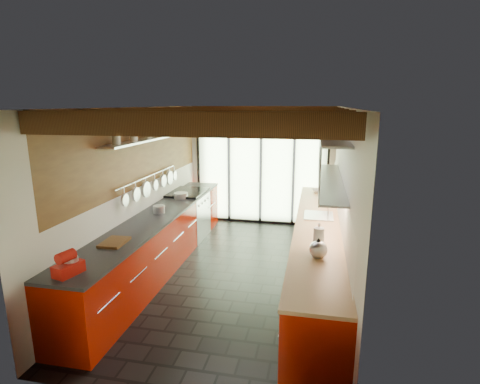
{
  "coord_description": "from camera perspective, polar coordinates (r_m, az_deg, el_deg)",
  "views": [
    {
      "loc": [
        1.2,
        -5.41,
        2.66
      ],
      "look_at": [
        0.0,
        0.4,
        1.25
      ],
      "focal_mm": 28.0,
      "sensor_mm": 36.0,
      "label": 1
    }
  ],
  "objects": [
    {
      "name": "pot_small",
      "position": [
        7.13,
        -9.0,
        -0.51
      ],
      "size": [
        0.32,
        0.32,
        0.1
      ],
      "primitive_type": "cylinder",
      "rotation": [
        0.0,
        0.0,
        0.27
      ],
      "color": "silver",
      "rests_on": "left_counter"
    },
    {
      "name": "ceiling_beams",
      "position": [
        5.91,
        -0.08,
        11.46
      ],
      "size": [
        3.14,
        5.06,
        4.9
      ],
      "color": "#593316",
      "rests_on": "ground"
    },
    {
      "name": "glass_door",
      "position": [
        8.25,
        3.21,
        6.38
      ],
      "size": [
        2.95,
        0.1,
        2.9
      ],
      "color": "#C6EAAD",
      "rests_on": "ground"
    },
    {
      "name": "upper_cabinets_right",
      "position": [
        5.77,
        13.86,
        4.92
      ],
      "size": [
        0.34,
        3.0,
        3.0
      ],
      "color": "silver",
      "rests_on": "ground"
    },
    {
      "name": "pot_large",
      "position": [
        6.22,
        -12.24,
        -2.59
      ],
      "size": [
        0.21,
        0.21,
        0.12
      ],
      "primitive_type": "cylinder",
      "rotation": [
        0.0,
        0.0,
        -0.12
      ],
      "color": "silver",
      "rests_on": "left_counter"
    },
    {
      "name": "range_stove",
      "position": [
        7.61,
        -7.87,
        -3.48
      ],
      "size": [
        0.66,
        0.9,
        0.97
      ],
      "color": "silver",
      "rests_on": "ground"
    },
    {
      "name": "paper_towel",
      "position": [
        4.62,
        11.87,
        -7.12
      ],
      "size": [
        0.15,
        0.15,
        0.35
      ],
      "color": "white",
      "rests_on": "right_counter"
    },
    {
      "name": "cutting_board",
      "position": [
        5.06,
        -18.59,
        -7.27
      ],
      "size": [
        0.3,
        0.4,
        0.03
      ],
      "primitive_type": "cube",
      "rotation": [
        0.0,
        0.0,
        0.04
      ],
      "color": "brown",
      "rests_on": "left_counter"
    },
    {
      "name": "ground",
      "position": [
        6.14,
        -0.8,
        -12.28
      ],
      "size": [
        5.5,
        5.5,
        0.0
      ],
      "primitive_type": "plane",
      "color": "black",
      "rests_on": "ground"
    },
    {
      "name": "soap_bottle",
      "position": [
        5.1,
        11.85,
        -5.84
      ],
      "size": [
        0.08,
        0.08,
        0.17
      ],
      "primitive_type": "imported",
      "rotation": [
        0.0,
        0.0,
        -0.07
      ],
      "color": "silver",
      "rests_on": "right_counter"
    },
    {
      "name": "room_shell",
      "position": [
        5.63,
        -0.86,
        3.08
      ],
      "size": [
        5.5,
        5.5,
        5.5
      ],
      "color": "silver",
      "rests_on": "ground"
    },
    {
      "name": "left_wall_fixtures",
      "position": [
        6.36,
        -13.39,
        5.09
      ],
      "size": [
        0.28,
        2.6,
        0.96
      ],
      "color": "silver",
      "rests_on": "ground"
    },
    {
      "name": "kettle",
      "position": [
        4.45,
        11.85,
        -8.43
      ],
      "size": [
        0.24,
        0.27,
        0.25
      ],
      "color": "silver",
      "rests_on": "right_counter"
    },
    {
      "name": "bowl",
      "position": [
        7.65,
        11.87,
        0.15
      ],
      "size": [
        0.26,
        0.26,
        0.06
      ],
      "primitive_type": "imported",
      "rotation": [
        0.0,
        0.0,
        0.12
      ],
      "color": "silver",
      "rests_on": "right_counter"
    },
    {
      "name": "right_counter",
      "position": [
        5.84,
        11.64,
        -9.04
      ],
      "size": [
        0.68,
        5.0,
        0.92
      ],
      "color": "#9F1200",
      "rests_on": "ground"
    },
    {
      "name": "left_counter",
      "position": [
        6.34,
        -12.23,
        -7.24
      ],
      "size": [
        0.68,
        5.0,
        0.92
      ],
      "color": "#9F1200",
      "rests_on": "ground"
    },
    {
      "name": "sink_assembly",
      "position": [
        6.05,
        12.01,
        -3.24
      ],
      "size": [
        0.45,
        0.52,
        0.43
      ],
      "color": "silver",
      "rests_on": "right_counter"
    },
    {
      "name": "stand_mixer",
      "position": [
        4.33,
        -24.66,
        -10.04
      ],
      "size": [
        0.24,
        0.33,
        0.27
      ],
      "color": "red",
      "rests_on": "left_counter"
    }
  ]
}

